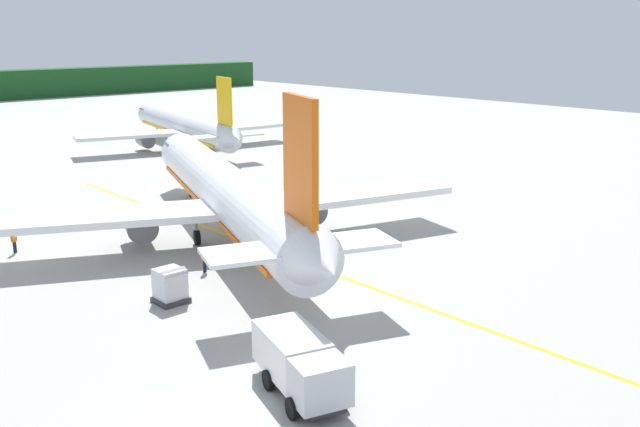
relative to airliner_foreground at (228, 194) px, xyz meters
name	(u,v)px	position (x,y,z in m)	size (l,w,h in m)	color
airliner_foreground	(228,194)	(0.00, 0.00, 0.00)	(33.65, 40.08, 11.90)	white
airliner_mid_apron	(185,126)	(19.91, 38.28, -0.55)	(28.83, 34.69, 9.96)	silver
service_truck_fuel	(300,363)	(-11.19, -21.21, -1.95)	(3.78, 6.18, 2.48)	silver
cargo_container_near	(170,286)	(-9.92, -8.41, -2.38)	(1.72, 1.72, 2.12)	#333338
crew_marshaller	(317,239)	(2.42, -7.19, -2.39)	(0.55, 0.44, 1.70)	#191E33
crew_loader_left	(14,239)	(-13.23, 6.98, -2.40)	(0.52, 0.46, 1.68)	#191E33
crew_loader_right	(204,258)	(-5.63, -5.31, -2.44)	(0.57, 0.42, 1.61)	#191E33
apron_guide_line	(269,250)	(0.26, -4.47, -3.39)	(0.30, 60.00, 0.01)	yellow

